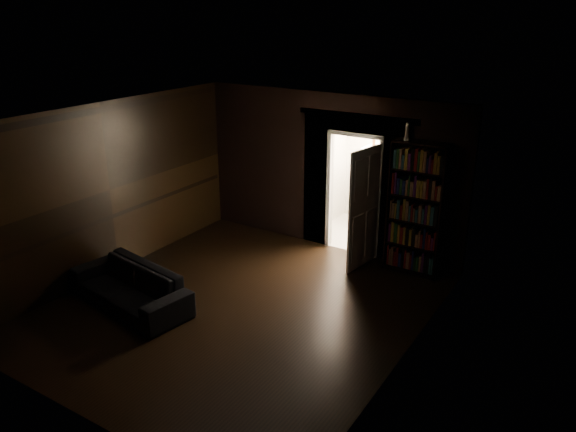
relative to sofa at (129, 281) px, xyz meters
name	(u,v)px	position (x,y,z in m)	size (l,w,h in m)	color
ground	(238,308)	(1.40, 0.75, -0.39)	(5.50, 5.50, 0.00)	black
room_walls	(276,181)	(1.39, 1.82, 1.29)	(5.02, 5.61, 2.84)	black
kitchen_alcove	(380,172)	(1.90, 4.62, 0.82)	(2.20, 1.80, 2.60)	beige
sofa	(129,281)	(0.00, 0.00, 0.00)	(2.02, 0.88, 0.78)	black
bookshelf	(416,209)	(3.11, 3.30, 0.71)	(0.90, 0.32, 2.20)	black
refrigerator	(383,189)	(1.91, 4.79, 0.44)	(0.74, 0.68, 1.65)	white
door	(364,209)	(2.31, 3.06, 0.64)	(0.85, 0.05, 2.05)	white
figurine	(407,131)	(2.87, 3.27, 1.95)	(0.09, 0.09, 0.28)	white
bottles	(384,141)	(1.91, 4.72, 1.39)	(0.64, 0.08, 0.26)	black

